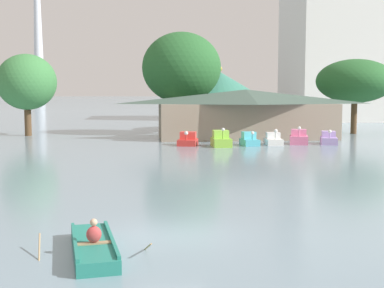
{
  "coord_description": "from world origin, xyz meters",
  "views": [
    {
      "loc": [
        -0.97,
        -16.8,
        4.73
      ],
      "look_at": [
        2.16,
        14.54,
        1.64
      ],
      "focal_mm": 47.88,
      "sensor_mm": 36.0,
      "label": 1
    }
  ],
  "objects_px": {
    "pedal_boat_pink": "(299,138)",
    "shoreline_tree_mid": "(182,68)",
    "background_building_block": "(359,43)",
    "rowboat_with_rower": "(93,246)",
    "shoreline_tree_tall_left": "(27,82)",
    "pedal_boat_lime": "(221,140)",
    "shoreline_tree_right": "(355,81)",
    "pedal_boat_red": "(188,140)",
    "pedal_boat_white": "(273,140)",
    "boathouse": "(246,113)",
    "pedal_boat_cyan": "(249,140)",
    "green_roof_pavilion": "(219,97)",
    "pedal_boat_lavender": "(329,139)"
  },
  "relations": [
    {
      "from": "background_building_block",
      "to": "rowboat_with_rower",
      "type": "bearing_deg",
      "value": -118.5
    },
    {
      "from": "pedal_boat_red",
      "to": "pedal_boat_pink",
      "type": "xyz_separation_m",
      "value": [
        10.57,
        0.07,
        0.08
      ]
    },
    {
      "from": "rowboat_with_rower",
      "to": "pedal_boat_cyan",
      "type": "relative_size",
      "value": 1.8
    },
    {
      "from": "pedal_boat_lime",
      "to": "shoreline_tree_tall_left",
      "type": "bearing_deg",
      "value": -124.26
    },
    {
      "from": "shoreline_tree_tall_left",
      "to": "shoreline_tree_right",
      "type": "bearing_deg",
      "value": -1.05
    },
    {
      "from": "boathouse",
      "to": "background_building_block",
      "type": "height_order",
      "value": "background_building_block"
    },
    {
      "from": "green_roof_pavilion",
      "to": "shoreline_tree_tall_left",
      "type": "height_order",
      "value": "shoreline_tree_tall_left"
    },
    {
      "from": "pedal_boat_cyan",
      "to": "shoreline_tree_right",
      "type": "xyz_separation_m",
      "value": [
        15.34,
        12.5,
        5.75
      ]
    },
    {
      "from": "boathouse",
      "to": "shoreline_tree_right",
      "type": "xyz_separation_m",
      "value": [
        14.13,
        4.92,
        3.51
      ]
    },
    {
      "from": "rowboat_with_rower",
      "to": "pedal_boat_red",
      "type": "height_order",
      "value": "pedal_boat_red"
    },
    {
      "from": "pedal_boat_lime",
      "to": "boathouse",
      "type": "xyz_separation_m",
      "value": [
        3.96,
        8.23,
        2.15
      ]
    },
    {
      "from": "pedal_boat_cyan",
      "to": "shoreline_tree_tall_left",
      "type": "xyz_separation_m",
      "value": [
        -22.72,
        13.2,
        5.56
      ]
    },
    {
      "from": "shoreline_tree_tall_left",
      "to": "background_building_block",
      "type": "bearing_deg",
      "value": 30.0
    },
    {
      "from": "rowboat_with_rower",
      "to": "background_building_block",
      "type": "distance_m",
      "value": 85.62
    },
    {
      "from": "pedal_boat_lime",
      "to": "background_building_block",
      "type": "height_order",
      "value": "background_building_block"
    },
    {
      "from": "shoreline_tree_right",
      "to": "background_building_block",
      "type": "xyz_separation_m",
      "value": [
        13.59,
        30.52,
        7.55
      ]
    },
    {
      "from": "boathouse",
      "to": "pedal_boat_white",
      "type": "bearing_deg",
      "value": -80.97
    },
    {
      "from": "pedal_boat_pink",
      "to": "pedal_boat_white",
      "type": "bearing_deg",
      "value": -65.95
    },
    {
      "from": "pedal_boat_red",
      "to": "pedal_boat_cyan",
      "type": "bearing_deg",
      "value": 95.74
    },
    {
      "from": "boathouse",
      "to": "shoreline_tree_right",
      "type": "bearing_deg",
      "value": 19.19
    },
    {
      "from": "pedal_boat_pink",
      "to": "boathouse",
      "type": "height_order",
      "value": "boathouse"
    },
    {
      "from": "rowboat_with_rower",
      "to": "boathouse",
      "type": "xyz_separation_m",
      "value": [
        12.62,
        38.85,
        2.5
      ]
    },
    {
      "from": "pedal_boat_white",
      "to": "boathouse",
      "type": "height_order",
      "value": "boathouse"
    },
    {
      "from": "pedal_boat_red",
      "to": "shoreline_tree_mid",
      "type": "bearing_deg",
      "value": -169.33
    },
    {
      "from": "pedal_boat_white",
      "to": "background_building_block",
      "type": "xyz_separation_m",
      "value": [
        26.57,
        42.65,
        13.33
      ]
    },
    {
      "from": "pedal_boat_lime",
      "to": "pedal_boat_pink",
      "type": "height_order",
      "value": "pedal_boat_lime"
    },
    {
      "from": "boathouse",
      "to": "green_roof_pavilion",
      "type": "bearing_deg",
      "value": 93.88
    },
    {
      "from": "shoreline_tree_right",
      "to": "pedal_boat_white",
      "type": "bearing_deg",
      "value": -136.96
    },
    {
      "from": "rowboat_with_rower",
      "to": "green_roof_pavilion",
      "type": "xyz_separation_m",
      "value": [
        11.75,
        51.72,
        4.12
      ]
    },
    {
      "from": "background_building_block",
      "to": "shoreline_tree_right",
      "type": "bearing_deg",
      "value": -114.0
    },
    {
      "from": "pedal_boat_white",
      "to": "boathouse",
      "type": "relative_size",
      "value": 0.13
    },
    {
      "from": "rowboat_with_rower",
      "to": "pedal_boat_pink",
      "type": "relative_size",
      "value": 1.54
    },
    {
      "from": "pedal_boat_white",
      "to": "background_building_block",
      "type": "height_order",
      "value": "background_building_block"
    },
    {
      "from": "rowboat_with_rower",
      "to": "background_building_block",
      "type": "xyz_separation_m",
      "value": [
        40.33,
        74.29,
        13.56
      ]
    },
    {
      "from": "shoreline_tree_tall_left",
      "to": "shoreline_tree_mid",
      "type": "bearing_deg",
      "value": 1.89
    },
    {
      "from": "pedal_boat_pink",
      "to": "rowboat_with_rower",
      "type": "bearing_deg",
      "value": -11.5
    },
    {
      "from": "boathouse",
      "to": "shoreline_tree_tall_left",
      "type": "xyz_separation_m",
      "value": [
        -23.93,
        5.61,
        3.32
      ]
    },
    {
      "from": "pedal_boat_pink",
      "to": "shoreline_tree_tall_left",
      "type": "bearing_deg",
      "value": -98.72
    },
    {
      "from": "pedal_boat_cyan",
      "to": "background_building_block",
      "type": "bearing_deg",
      "value": 141.67
    },
    {
      "from": "green_roof_pavilion",
      "to": "shoreline_tree_right",
      "type": "xyz_separation_m",
      "value": [
        15.0,
        -7.94,
        1.89
      ]
    },
    {
      "from": "pedal_boat_red",
      "to": "pedal_boat_lime",
      "type": "bearing_deg",
      "value": 78.06
    },
    {
      "from": "pedal_boat_pink",
      "to": "shoreline_tree_mid",
      "type": "distance_m",
      "value": 17.98
    },
    {
      "from": "rowboat_with_rower",
      "to": "shoreline_tree_tall_left",
      "type": "bearing_deg",
      "value": 5.09
    },
    {
      "from": "shoreline_tree_tall_left",
      "to": "green_roof_pavilion",
      "type": "bearing_deg",
      "value": 17.44
    },
    {
      "from": "pedal_boat_lime",
      "to": "background_building_block",
      "type": "distance_m",
      "value": 55.54
    },
    {
      "from": "shoreline_tree_right",
      "to": "background_building_block",
      "type": "relative_size",
      "value": 0.33
    },
    {
      "from": "pedal_boat_lime",
      "to": "background_building_block",
      "type": "bearing_deg",
      "value": 144.5
    },
    {
      "from": "pedal_boat_pink",
      "to": "boathouse",
      "type": "relative_size",
      "value": 0.14
    },
    {
      "from": "pedal_boat_lavender",
      "to": "green_roof_pavilion",
      "type": "relative_size",
      "value": 0.24
    },
    {
      "from": "pedal_boat_cyan",
      "to": "boathouse",
      "type": "relative_size",
      "value": 0.12
    }
  ]
}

